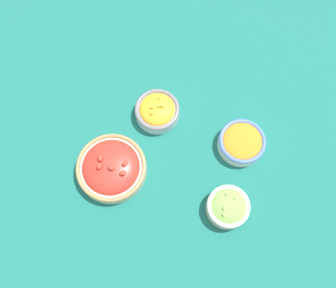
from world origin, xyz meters
TOP-DOWN VIEW (x-y plane):
  - ground_plane at (0.00, 0.00)m, footprint 3.00×3.00m
  - bowl_lettuce at (0.20, -0.13)m, footprint 0.11×0.11m
  - bowl_squash at (-0.06, 0.09)m, footprint 0.13×0.13m
  - bowl_cherry_tomatoes at (-0.13, -0.11)m, footprint 0.19×0.19m
  - bowl_carrots at (0.20, 0.06)m, footprint 0.13×0.13m

SIDE VIEW (x-z plane):
  - ground_plane at x=0.00m, z-range 0.00..0.00m
  - bowl_carrots at x=0.20m, z-range 0.00..0.05m
  - bowl_squash at x=-0.06m, z-range 0.00..0.06m
  - bowl_cherry_tomatoes at x=-0.13m, z-range -0.01..0.07m
  - bowl_lettuce at x=0.20m, z-range 0.00..0.07m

